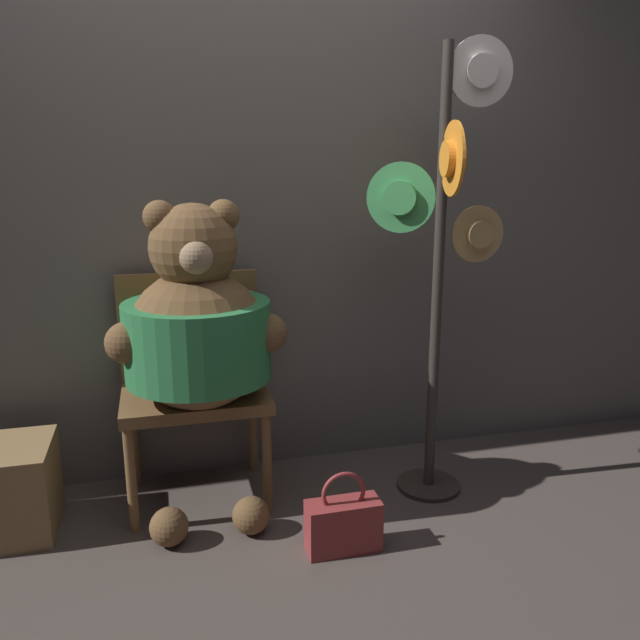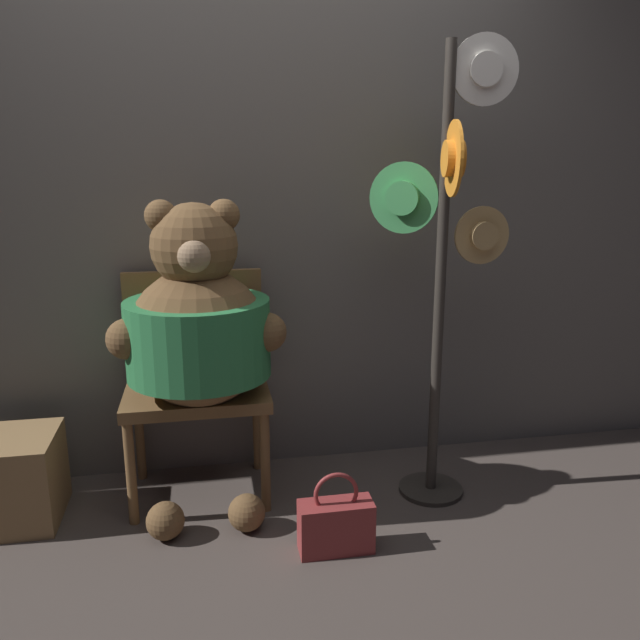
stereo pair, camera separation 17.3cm
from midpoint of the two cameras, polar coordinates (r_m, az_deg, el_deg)
The scene contains 7 objects.
ground_plane at distance 2.58m, azimuth -2.46°, elevation -19.01°, with size 14.00×14.00×0.00m, color #4C423D.
wall_back at distance 2.85m, azimuth -4.72°, elevation 9.43°, with size 8.00×0.10×2.36m.
chair at distance 2.74m, azimuth -9.47°, elevation -4.69°, with size 0.60×0.44×0.96m.
teddy_bear at distance 2.53m, azimuth -9.17°, elevation -0.84°, with size 0.70×0.62×1.28m.
hat_display_rack at distance 2.59m, azimuth 13.27°, elevation 7.04°, with size 0.55×0.47×1.89m.
handbag_on_ground at distance 2.44m, azimuth 3.60°, elevation -18.19°, with size 0.28×0.12×0.32m.
wooden_crate at distance 2.83m, azimuth -24.72°, elevation -13.09°, with size 0.36×0.36×0.36m.
Camera 2 is at (-0.22, -2.16, 1.41)m, focal length 35.00 mm.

